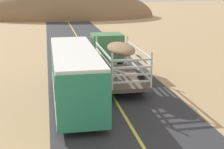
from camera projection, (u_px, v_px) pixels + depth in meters
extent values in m
cube|color=#3F7F4C|center=(107.00, 47.00, 28.24)|extent=(2.50, 2.20, 2.20)
cube|color=#192333|center=(107.00, 42.00, 28.12)|extent=(2.53, 1.54, 0.70)
cube|color=brown|center=(121.00, 77.00, 23.40)|extent=(2.50, 6.40, 0.24)
cylinder|color=silver|center=(97.00, 51.00, 25.85)|extent=(0.12, 0.12, 2.20)
cylinder|color=silver|center=(127.00, 50.00, 26.28)|extent=(0.12, 0.12, 2.20)
cylinder|color=silver|center=(112.00, 72.00, 19.89)|extent=(0.12, 0.12, 2.20)
cylinder|color=silver|center=(151.00, 70.00, 20.32)|extent=(0.12, 0.12, 2.20)
cube|color=silver|center=(103.00, 70.00, 23.03)|extent=(0.08, 6.30, 0.12)
cube|color=silver|center=(138.00, 68.00, 23.47)|extent=(0.08, 6.30, 0.12)
cube|color=silver|center=(132.00, 82.00, 20.25)|extent=(2.40, 0.08, 0.12)
cube|color=silver|center=(103.00, 64.00, 22.92)|extent=(0.08, 6.30, 0.12)
cube|color=silver|center=(138.00, 62.00, 23.36)|extent=(0.08, 6.30, 0.12)
cube|color=silver|center=(132.00, 75.00, 20.14)|extent=(2.40, 0.08, 0.12)
cube|color=silver|center=(103.00, 57.00, 22.81)|extent=(0.08, 6.30, 0.12)
cube|color=silver|center=(138.00, 56.00, 23.24)|extent=(0.08, 6.30, 0.12)
cube|color=silver|center=(132.00, 67.00, 20.03)|extent=(2.40, 0.08, 0.12)
cube|color=silver|center=(103.00, 51.00, 22.69)|extent=(0.08, 6.30, 0.12)
cube|color=silver|center=(138.00, 49.00, 23.13)|extent=(0.08, 6.30, 0.12)
cube|color=silver|center=(132.00, 60.00, 19.91)|extent=(2.40, 0.08, 0.12)
ellipsoid|color=#8C6B4C|center=(121.00, 49.00, 22.89)|extent=(1.75, 3.84, 0.70)
cylinder|color=black|center=(94.00, 62.00, 28.36)|extent=(0.32, 1.10, 1.10)
cylinder|color=black|center=(120.00, 61.00, 28.76)|extent=(0.32, 1.10, 1.10)
cylinder|color=black|center=(108.00, 85.00, 22.03)|extent=(0.32, 1.10, 1.10)
cylinder|color=black|center=(141.00, 83.00, 22.42)|extent=(0.32, 1.10, 1.10)
cube|color=#2D8C66|center=(75.00, 75.00, 20.01)|extent=(2.50, 10.00, 2.70)
cube|color=white|center=(74.00, 51.00, 19.64)|extent=(2.45, 9.80, 0.16)
cube|color=#192333|center=(75.00, 67.00, 19.88)|extent=(2.54, 9.20, 0.80)
cube|color=silver|center=(75.00, 94.00, 20.30)|extent=(2.53, 9.80, 0.36)
cylinder|color=black|center=(55.00, 81.00, 23.20)|extent=(0.30, 1.00, 1.00)
cylinder|color=black|center=(87.00, 79.00, 23.60)|extent=(0.30, 1.00, 1.00)
cylinder|color=black|center=(59.00, 116.00, 17.03)|extent=(0.30, 1.00, 1.00)
cylinder|color=black|center=(102.00, 113.00, 17.43)|extent=(0.30, 1.00, 1.00)
ellipsoid|color=olive|center=(67.00, 17.00, 71.22)|extent=(36.95, 17.39, 12.33)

